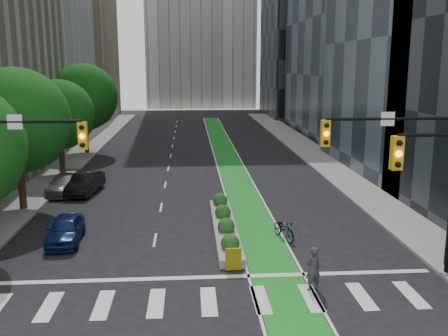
{
  "coord_description": "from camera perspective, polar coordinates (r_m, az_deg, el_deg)",
  "views": [
    {
      "loc": [
        -0.67,
        -18.66,
        8.94
      ],
      "look_at": [
        1.34,
        9.59,
        3.0
      ],
      "focal_mm": 40.0,
      "sensor_mm": 36.0,
      "label": 1
    }
  ],
  "objects": [
    {
      "name": "median_planter",
      "position": [
        27.15,
        0.09,
        -6.55
      ],
      "size": [
        1.2,
        10.26,
        1.1
      ],
      "color": "gray",
      "rests_on": "ground"
    },
    {
      "name": "bike_lane_paint",
      "position": [
        49.61,
        0.24,
        1.47
      ],
      "size": [
        2.2,
        70.0,
        0.01
      ],
      "primitive_type": "cube",
      "color": "#198923",
      "rests_on": "ground"
    },
    {
      "name": "tree_mid",
      "position": [
        32.53,
        -22.65,
        4.99
      ],
      "size": [
        6.4,
        6.4,
        8.78
      ],
      "color": "black",
      "rests_on": "ground"
    },
    {
      "name": "parked_car_left_far",
      "position": [
        36.78,
        -17.86,
        -1.77
      ],
      "size": [
        1.85,
        4.46,
        1.29
      ],
      "primitive_type": "imported",
      "rotation": [
        0.0,
        0.0,
        0.01
      ],
      "color": "slate",
      "rests_on": "ground"
    },
    {
      "name": "building_tan_far",
      "position": [
        86.94,
        -17.44,
        13.99
      ],
      "size": [
        14.0,
        16.0,
        26.0
      ],
      "primitive_type": "cube",
      "color": "tan",
      "rests_on": "ground"
    },
    {
      "name": "sidewalk_left",
      "position": [
        45.92,
        -18.01,
        0.13
      ],
      "size": [
        3.6,
        90.0,
        0.15
      ],
      "primitive_type": "cube",
      "color": "gray",
      "rests_on": "ground"
    },
    {
      "name": "parked_car_left_near",
      "position": [
        26.78,
        -17.65,
        -6.7
      ],
      "size": [
        1.86,
        4.09,
        1.36
      ],
      "primitive_type": "imported",
      "rotation": [
        0.0,
        0.0,
        0.06
      ],
      "color": "#0C1B4C",
      "rests_on": "ground"
    },
    {
      "name": "building_dark_end",
      "position": [
        89.24,
        9.67,
        14.93
      ],
      "size": [
        14.0,
        18.0,
        28.0
      ],
      "primitive_type": "cube",
      "color": "black",
      "rests_on": "ground"
    },
    {
      "name": "parked_car_left_mid",
      "position": [
        36.25,
        -15.57,
        -1.67
      ],
      "size": [
        2.15,
        4.65,
        1.48
      ],
      "primitive_type": "imported",
      "rotation": [
        0.0,
        0.0,
        -0.14
      ],
      "color": "black",
      "rests_on": "ground"
    },
    {
      "name": "bicycle",
      "position": [
        26.25,
        6.89,
        -6.92
      ],
      "size": [
        1.31,
        2.16,
        1.07
      ],
      "primitive_type": "imported",
      "rotation": [
        0.0,
        0.0,
        0.32
      ],
      "color": "gray",
      "rests_on": "ground"
    },
    {
      "name": "sidewalk_right",
      "position": [
        46.26,
        11.65,
        0.55
      ],
      "size": [
        3.6,
        90.0,
        0.15
      ],
      "primitive_type": "cube",
      "color": "gray",
      "rests_on": "ground"
    },
    {
      "name": "ground",
      "position": [
        20.7,
        -1.87,
        -13.74
      ],
      "size": [
        160.0,
        160.0,
        0.0
      ],
      "primitive_type": "plane",
      "color": "black",
      "rests_on": "ground"
    },
    {
      "name": "cyclist",
      "position": [
        20.59,
        10.14,
        -11.27
      ],
      "size": [
        0.77,
        0.62,
        1.84
      ],
      "primitive_type": "imported",
      "rotation": [
        0.0,
        0.0,
        3.45
      ],
      "color": "#36323C",
      "rests_on": "ground"
    },
    {
      "name": "signal_right",
      "position": [
        21.68,
        21.54,
        0.01
      ],
      "size": [
        5.82,
        0.51,
        7.2
      ],
      "color": "black",
      "rests_on": "ground"
    },
    {
      "name": "tree_far",
      "position": [
        51.81,
        -15.71,
        7.81
      ],
      "size": [
        6.6,
        6.6,
        9.0
      ],
      "color": "black",
      "rests_on": "ground"
    },
    {
      "name": "tree_midfar",
      "position": [
        42.14,
        -18.33,
        5.81
      ],
      "size": [
        5.6,
        5.6,
        7.76
      ],
      "color": "black",
      "rests_on": "ground"
    }
  ]
}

